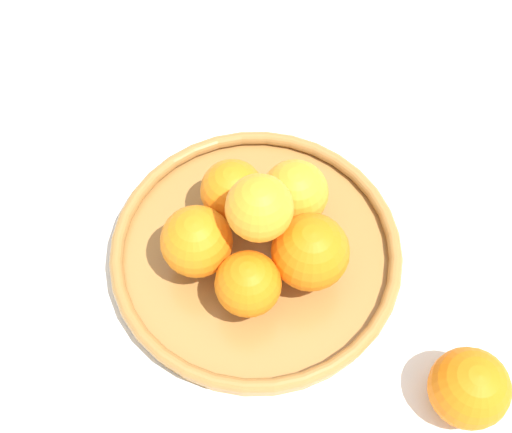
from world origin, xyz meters
TOP-DOWN VIEW (x-y plane):
  - ground_plane at (0.00, 0.00)m, footprint 4.00×4.00m
  - fruit_bowl at (0.00, 0.00)m, footprint 0.31×0.31m
  - orange_pile at (0.00, -0.00)m, footprint 0.19×0.18m
  - stray_orange at (0.23, -0.09)m, footprint 0.08×0.08m

SIDE VIEW (x-z plane):
  - ground_plane at x=0.00m, z-range 0.00..0.00m
  - fruit_bowl at x=0.00m, z-range 0.00..0.03m
  - stray_orange at x=0.23m, z-range 0.00..0.08m
  - orange_pile at x=0.00m, z-range 0.01..0.13m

